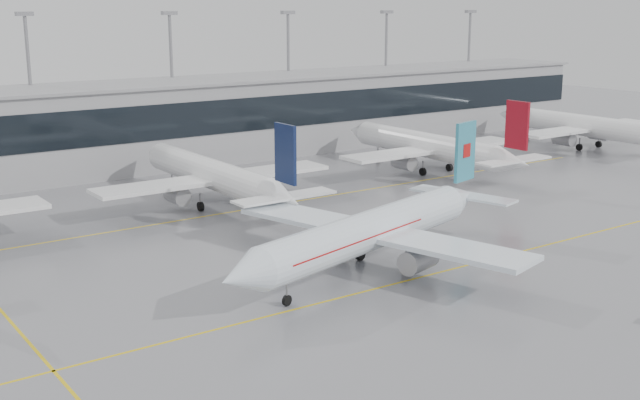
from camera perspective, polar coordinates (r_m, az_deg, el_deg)
ground at (r=70.20m, az=5.71°, el=-5.86°), size 320.00×320.00×0.00m
taxi_line_main at (r=70.19m, az=5.71°, el=-5.85°), size 120.00×0.25×0.01m
taxi_line_north at (r=93.85m, az=-6.37°, el=-0.86°), size 120.00×0.25×0.01m
terminal at (r=121.20m, az=-13.87°, el=5.00°), size 180.00×15.00×12.00m
terminal_glass at (r=114.06m, az=-12.49°, el=5.32°), size 180.00×0.20×5.00m
terminal_roof at (r=120.47m, az=-14.03°, el=7.92°), size 182.00×16.00×0.40m
light_masts at (r=125.95m, az=-15.08°, el=8.61°), size 156.40×1.00×22.60m
air_canada_jet at (r=72.45m, az=3.98°, el=-2.09°), size 36.78×30.09×11.78m
parked_jet_c at (r=96.18m, az=-7.50°, el=1.73°), size 29.64×36.96×11.72m
parked_jet_d at (r=116.36m, az=7.92°, el=3.78°), size 29.64×36.96×11.72m
parked_jet_e at (r=142.40m, az=18.30°, el=5.01°), size 29.64×36.96×11.72m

